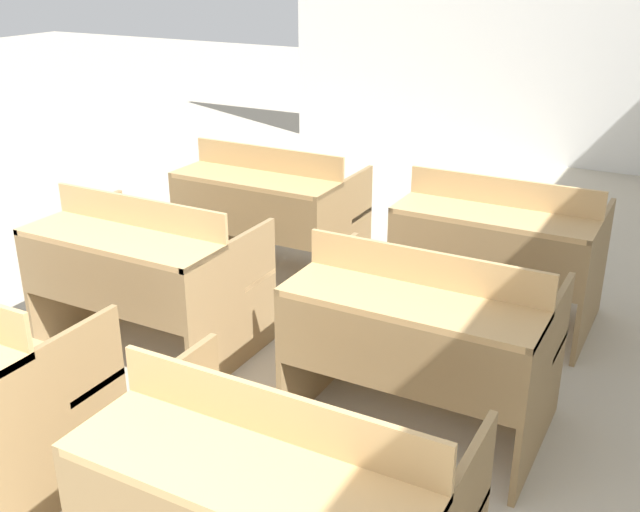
# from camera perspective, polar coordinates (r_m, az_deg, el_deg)

# --- Properties ---
(wall_back) EXTENTS (5.72, 0.06, 3.19)m
(wall_back) POSITION_cam_1_polar(r_m,az_deg,el_deg) (7.99, 17.48, 17.94)
(wall_back) COLOR silver
(wall_back) RESTS_ON ground_plane
(bench_front_right) EXTENTS (1.11, 0.79, 0.88)m
(bench_front_right) POSITION_cam_1_polar(r_m,az_deg,el_deg) (2.45, -3.27, -18.24)
(bench_front_right) COLOR olive
(bench_front_right) RESTS_ON ground_plane
(bench_second_left) EXTENTS (1.11, 0.79, 0.88)m
(bench_second_left) POSITION_cam_1_polar(r_m,az_deg,el_deg) (4.13, -13.17, -1.05)
(bench_second_left) COLOR #9A7B51
(bench_second_left) RESTS_ON ground_plane
(bench_second_right) EXTENTS (1.11, 0.79, 0.88)m
(bench_second_right) POSITION_cam_1_polar(r_m,az_deg,el_deg) (3.39, 7.77, -6.02)
(bench_second_right) COLOR #93754B
(bench_second_right) RESTS_ON ground_plane
(bench_third_left) EXTENTS (1.11, 0.79, 0.88)m
(bench_third_left) POSITION_cam_1_polar(r_m,az_deg,el_deg) (5.03, -3.86, 3.75)
(bench_third_left) COLOR olive
(bench_third_left) RESTS_ON ground_plane
(bench_third_right) EXTENTS (1.11, 0.79, 0.88)m
(bench_third_right) POSITION_cam_1_polar(r_m,az_deg,el_deg) (4.47, 13.45, 0.74)
(bench_third_right) COLOR #97784E
(bench_third_right) RESTS_ON ground_plane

